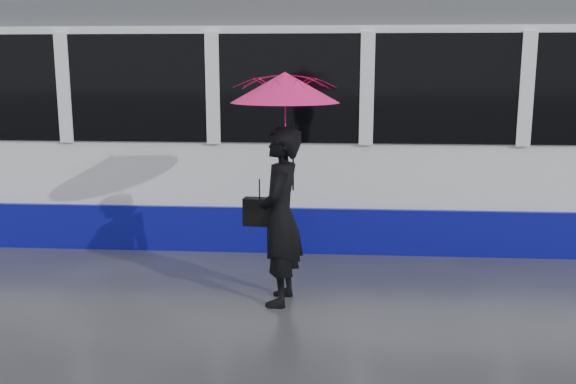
{
  "coord_description": "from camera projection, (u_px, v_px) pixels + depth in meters",
  "views": [
    {
      "loc": [
        0.02,
        -7.1,
        2.5
      ],
      "look_at": [
        -0.5,
        -0.05,
        1.1
      ],
      "focal_mm": 40.0,
      "sensor_mm": 36.0,
      "label": 1
    }
  ],
  "objects": [
    {
      "name": "handbag",
      "position": [
        260.0,
        212.0,
        6.74
      ],
      "size": [
        0.35,
        0.18,
        0.47
      ],
      "rotation": [
        0.0,
        0.0,
        -0.1
      ],
      "color": "black",
      "rests_on": "ground"
    },
    {
      "name": "ground",
      "position": [
        331.0,
        285.0,
        7.44
      ],
      "size": [
        90.0,
        90.0,
        0.0
      ],
      "primitive_type": "plane",
      "color": "#28282D",
      "rests_on": "ground"
    },
    {
      "name": "woman",
      "position": [
        280.0,
        217.0,
        6.71
      ],
      "size": [
        0.52,
        0.73,
        1.89
      ],
      "primitive_type": "imported",
      "rotation": [
        0.0,
        0.0,
        -1.67
      ],
      "color": "black",
      "rests_on": "ground"
    },
    {
      "name": "tram",
      "position": [
        132.0,
        123.0,
        9.78
      ],
      "size": [
        26.0,
        2.56,
        3.35
      ],
      "color": "white",
      "rests_on": "ground"
    },
    {
      "name": "rails",
      "position": [
        332.0,
        230.0,
        9.88
      ],
      "size": [
        34.0,
        1.51,
        0.02
      ],
      "color": "#3F3D38",
      "rests_on": "ground"
    },
    {
      "name": "umbrella",
      "position": [
        285.0,
        109.0,
        6.49
      ],
      "size": [
        1.21,
        1.21,
        1.27
      ],
      "rotation": [
        0.0,
        0.0,
        -0.1
      ],
      "color": "#FB156E",
      "rests_on": "ground"
    }
  ]
}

